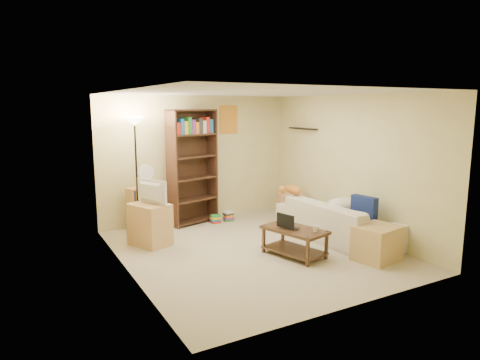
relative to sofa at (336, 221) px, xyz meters
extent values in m
plane|color=beige|center=(-1.55, 0.21, -0.34)|extent=(4.50, 4.50, 0.00)
cube|color=beige|center=(-1.55, 2.46, 0.91)|extent=(4.00, 0.04, 2.50)
cube|color=beige|center=(-1.55, -2.04, 0.91)|extent=(4.00, 0.04, 2.50)
cube|color=beige|center=(-3.55, 0.21, 0.91)|extent=(0.04, 4.50, 2.50)
cube|color=beige|center=(0.45, 0.21, 0.91)|extent=(0.04, 4.50, 2.50)
cube|color=silver|center=(-1.55, 0.21, 2.16)|extent=(4.00, 4.50, 0.04)
cube|color=red|center=(-0.83, 2.45, 1.68)|extent=(0.40, 0.02, 0.58)
cube|color=black|center=(0.37, 1.51, 1.51)|extent=(0.12, 0.80, 0.03)
imported|color=beige|center=(0.00, 0.00, 0.00)|extent=(2.40, 1.11, 0.68)
cube|color=navy|center=(0.13, -0.50, 0.31)|extent=(0.20, 0.46, 0.40)
ellipsoid|color=silver|center=(0.16, 0.06, 0.24)|extent=(0.62, 0.45, 0.27)
ellipsoid|color=#C6762A|center=(-0.30, 0.88, 0.43)|extent=(0.43, 0.21, 0.17)
sphere|color=#C6762A|center=(-0.54, 0.87, 0.45)|extent=(0.15, 0.15, 0.15)
cube|color=#442C1A|center=(-1.12, -0.32, 0.08)|extent=(0.78, 1.09, 0.04)
cube|color=#442C1A|center=(-1.12, -0.32, -0.25)|extent=(0.74, 1.04, 0.03)
cube|color=#442C1A|center=(-1.24, -0.79, -0.12)|extent=(0.04, 0.04, 0.44)
cube|color=#442C1A|center=(-0.79, -0.68, -0.12)|extent=(0.04, 0.04, 0.44)
cube|color=#442C1A|center=(-1.46, 0.04, -0.12)|extent=(0.04, 0.04, 0.44)
cube|color=#442C1A|center=(-1.01, 0.16, -0.12)|extent=(0.04, 0.04, 0.44)
imported|color=black|center=(-1.14, -0.25, 0.11)|extent=(0.47, 0.45, 0.02)
cube|color=white|center=(-1.28, -0.29, 0.23)|extent=(0.10, 0.32, 0.22)
imported|color=silver|center=(-0.96, -0.62, 0.14)|extent=(0.18, 0.18, 0.09)
cube|color=black|center=(-1.10, 0.03, 0.11)|extent=(0.14, 0.18, 0.02)
cube|color=tan|center=(-2.92, 1.29, 0.01)|extent=(0.68, 0.78, 0.70)
imported|color=black|center=(-2.92, 1.29, 0.56)|extent=(0.76, 0.58, 0.40)
cube|color=#3C2217|center=(-1.75, 2.20, 0.78)|extent=(1.06, 0.59, 2.24)
cube|color=tan|center=(-2.72, 2.26, 0.07)|extent=(0.68, 0.43, 0.81)
cylinder|color=white|center=(-2.68, 2.24, 0.49)|extent=(0.16, 0.16, 0.04)
cylinder|color=white|center=(-2.68, 2.24, 0.59)|extent=(0.02, 0.02, 0.16)
cylinder|color=white|center=(-2.68, 2.21, 0.75)|extent=(0.29, 0.06, 0.29)
cylinder|color=black|center=(-2.92, 1.99, -0.32)|extent=(0.31, 0.31, 0.03)
cylinder|color=black|center=(-2.92, 1.99, 0.66)|extent=(0.03, 0.03, 1.99)
cone|color=#FFE9C6|center=(-2.92, 1.99, 1.69)|extent=(0.36, 0.36, 0.16)
cube|color=tan|center=(0.13, 1.54, -0.07)|extent=(0.59, 0.59, 0.55)
cube|color=tan|center=(-0.15, -1.07, -0.08)|extent=(0.72, 0.63, 0.53)
cube|color=red|center=(-1.38, 1.98, -0.26)|extent=(0.20, 0.15, 0.17)
cube|color=#1966B2|center=(-1.07, 2.00, -0.24)|extent=(0.20, 0.15, 0.20)
camera|label=1|loc=(-4.93, -5.47, 1.95)|focal=32.00mm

